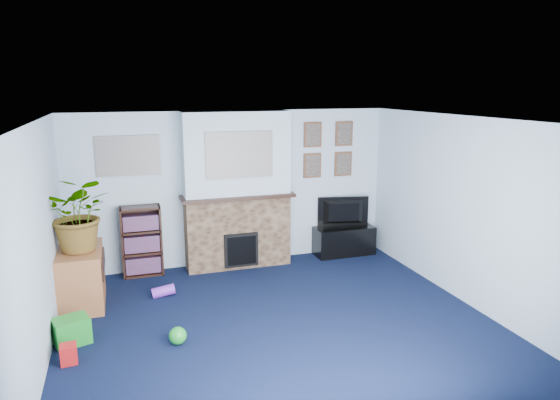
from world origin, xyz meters
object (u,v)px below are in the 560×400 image
object	(u,v)px
television	(344,212)
bookshelf	(142,242)
sideboard	(82,278)
tv_stand	(344,241)

from	to	relation	value
television	bookshelf	xyz separation A→B (m)	(-3.25, 0.06, -0.22)
television	sideboard	world-z (taller)	television
bookshelf	sideboard	distance (m)	1.16
tv_stand	television	xyz separation A→B (m)	(0.00, 0.02, 0.49)
tv_stand	bookshelf	bearing A→B (deg)	178.65
tv_stand	television	size ratio (longest dim) A/B	1.16
tv_stand	sideboard	size ratio (longest dim) A/B	1.04
tv_stand	sideboard	world-z (taller)	sideboard
tv_stand	bookshelf	world-z (taller)	bookshelf
television	sideboard	bearing A→B (deg)	22.51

